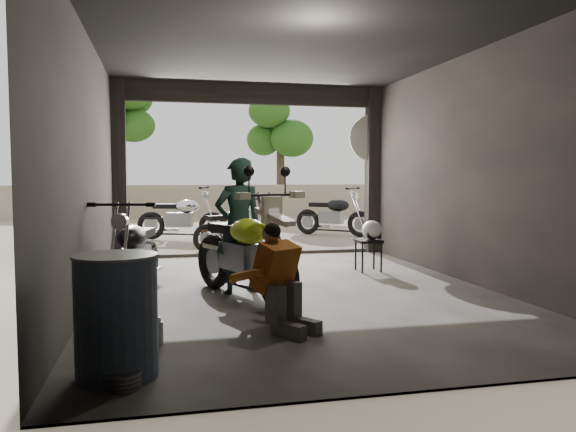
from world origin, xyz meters
name	(u,v)px	position (x,y,z in m)	size (l,w,h in m)	color
ground	(294,292)	(0.00, 0.00, 0.00)	(80.00, 80.00, 0.00)	#7A6D56
garage	(285,192)	(0.00, 0.55, 1.28)	(7.00, 7.13, 3.20)	#2D2B28
boundary_wall	(207,201)	(0.00, 14.00, 0.60)	(18.00, 0.30, 1.20)	gray
tree_left	(118,101)	(-3.00, 12.50, 3.99)	(2.20, 2.20, 5.60)	#382B1E
tree_right	(281,122)	(2.80, 14.00, 3.56)	(2.20, 2.20, 5.00)	#382B1E
main_bike	(243,245)	(-0.71, -0.24, 0.67)	(0.82, 2.00, 1.33)	beige
left_bike	(135,248)	(-2.00, 0.25, 0.60)	(0.73, 1.77, 1.20)	black
outside_bike_a	(182,213)	(-1.20, 6.45, 0.63)	(0.77, 1.87, 1.27)	black
outside_bike_b	(230,224)	(-0.29, 4.45, 0.53)	(0.65, 1.57, 1.06)	#3C1E0E
outside_bike_c	(333,211)	(2.59, 6.59, 0.62)	(0.75, 1.82, 1.23)	black
rider	(239,226)	(-0.71, 0.05, 0.87)	(0.63, 0.41, 1.73)	black
mechanic	(284,281)	(-0.54, -1.82, 0.51)	(0.52, 0.70, 1.01)	#AA5816
stool	(368,244)	(1.49, 1.23, 0.44)	(0.37, 0.37, 0.51)	black
helmet	(372,230)	(1.55, 1.25, 0.66)	(0.32, 0.33, 0.30)	silver
oil_drum	(116,318)	(-2.00, -2.77, 0.46)	(0.59, 0.59, 0.92)	#36445C
sign_post	(371,159)	(2.34, 3.37, 1.85)	(0.90, 0.08, 2.69)	black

